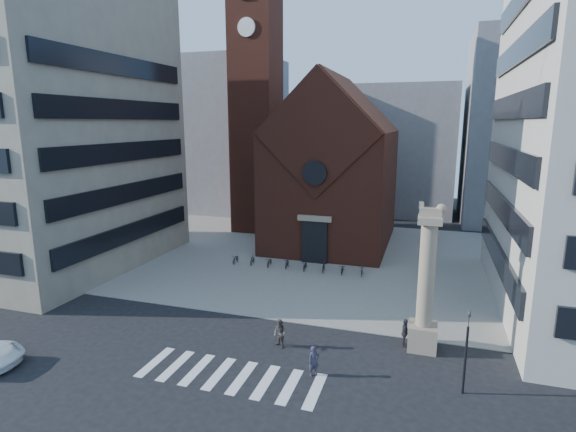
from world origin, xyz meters
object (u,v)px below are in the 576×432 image
(lion_column, at_px, (425,293))
(traffic_light, at_px, (466,350))
(pedestrian_1, at_px, (280,334))
(scooter_0, at_px, (236,259))
(pedestrian_2, at_px, (405,333))
(pedestrian_0, at_px, (314,361))

(lion_column, height_order, traffic_light, lion_column)
(pedestrian_1, height_order, scooter_0, pedestrian_1)
(traffic_light, bearing_deg, pedestrian_2, 126.87)
(pedestrian_0, distance_m, scooter_0, 19.99)
(traffic_light, relative_size, scooter_0, 2.84)
(pedestrian_1, height_order, pedestrian_2, pedestrian_1)
(lion_column, xyz_separation_m, pedestrian_0, (-5.33, -4.65, -2.65))
(pedestrian_1, bearing_deg, pedestrian_0, -9.73)
(pedestrian_2, xyz_separation_m, scooter_0, (-16.01, 11.57, -0.40))
(lion_column, xyz_separation_m, pedestrian_1, (-7.97, -2.35, -2.60))
(lion_column, height_order, pedestrian_0, lion_column)
(traffic_light, height_order, scooter_0, traffic_light)
(pedestrian_0, xyz_separation_m, pedestrian_2, (4.32, 4.65, 0.04))
(lion_column, relative_size, traffic_light, 2.02)
(scooter_0, bearing_deg, pedestrian_1, -63.26)
(pedestrian_2, height_order, scooter_0, pedestrian_2)
(pedestrian_2, relative_size, scooter_0, 1.11)
(scooter_0, bearing_deg, lion_column, -40.48)
(traffic_light, relative_size, pedestrian_2, 2.55)
(traffic_light, relative_size, pedestrian_1, 2.51)
(pedestrian_2, bearing_deg, lion_column, -91.14)
(lion_column, distance_m, scooter_0, 20.79)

